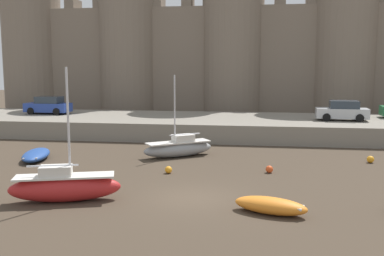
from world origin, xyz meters
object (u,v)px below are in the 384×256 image
Objects in this scene: sailboat_foreground_centre at (179,148)px; mooring_buoy_near_shore at (370,159)px; mooring_buoy_mid_mud at (168,170)px; mooring_buoy_off_centre at (269,169)px; car_quay_west at (342,111)px; car_quay_centre_east at (48,105)px; sailboat_near_channel_right at (65,186)px; rowboat_midflat_centre at (36,155)px; rowboat_midflat_right at (271,205)px.

sailboat_foreground_centre is 12.02m from mooring_buoy_near_shore.
mooring_buoy_mid_mud is (0.24, -4.58, -0.39)m from sailboat_foreground_centre.
sailboat_foreground_centre reaches higher than mooring_buoy_off_centre.
mooring_buoy_near_shore reaches higher than mooring_buoy_off_centre.
car_quay_west reaches higher than mooring_buoy_near_shore.
mooring_buoy_off_centre is at bearing -35.51° from car_quay_centre_east.
sailboat_near_channel_right is 9.79m from rowboat_midflat_centre.
sailboat_near_channel_right reaches higher than mooring_buoy_near_shore.
sailboat_near_channel_right reaches higher than rowboat_midflat_right.
sailboat_foreground_centre is 15.24m from car_quay_west.
rowboat_midflat_centre is 20.93m from mooring_buoy_near_shore.
sailboat_foreground_centre is 13.27× the size of mooring_buoy_mid_mud.
sailboat_near_channel_right is 11.26m from mooring_buoy_off_centre.
mooring_buoy_mid_mud is at bearing -14.49° from rowboat_midflat_centre.
sailboat_foreground_centre is at bearing 72.34° from sailboat_near_channel_right.
mooring_buoy_off_centre is 14.52m from car_quay_west.
sailboat_near_channel_right is at bearing -127.78° from car_quay_west.
rowboat_midflat_centre reaches higher than mooring_buoy_mid_mud.
sailboat_foreground_centre reaches higher than rowboat_midflat_right.
mooring_buoy_mid_mud is (9.04, -2.34, -0.12)m from rowboat_midflat_centre.
mooring_buoy_near_shore is (6.22, 3.53, 0.01)m from mooring_buoy_off_centre.
mooring_buoy_off_centre is at bearing 36.22° from sailboat_near_channel_right.
rowboat_midflat_right reaches higher than mooring_buoy_near_shore.
mooring_buoy_mid_mud is at bearing -170.70° from mooring_buoy_off_centre.
sailboat_near_channel_right is 14.24× the size of mooring_buoy_off_centre.
car_quay_west reaches higher than mooring_buoy_mid_mud.
car_quay_centre_east is at bearing 143.26° from sailboat_foreground_centre.
rowboat_midflat_right reaches higher than rowboat_midflat_centre.
mooring_buoy_mid_mud is at bearing -130.08° from car_quay_west.
mooring_buoy_near_shore is (20.82, 2.10, -0.11)m from rowboat_midflat_centre.
mooring_buoy_mid_mud is (-5.43, 6.10, -0.15)m from rowboat_midflat_right.
rowboat_midflat_right is at bearing -30.22° from rowboat_midflat_centre.
car_quay_centre_east is (-14.34, 15.11, 2.04)m from mooring_buoy_mid_mud.
sailboat_near_channel_right reaches higher than rowboat_midflat_centre.
car_quay_centre_east is at bearing 133.00° from rowboat_midflat_right.
rowboat_midflat_right is at bearing -107.41° from car_quay_west.
rowboat_midflat_centre is 14.67m from mooring_buoy_off_centre.
mooring_buoy_near_shore is at bearing -22.23° from car_quay_centre_east.
mooring_buoy_off_centre is 0.10× the size of car_quay_west.
mooring_buoy_off_centre is at bearing -150.47° from mooring_buoy_near_shore.
rowboat_midflat_centre is 9.33× the size of mooring_buoy_near_shore.
mooring_buoy_mid_mud is 0.10× the size of car_quay_centre_east.
mooring_buoy_mid_mud is at bearing 58.47° from sailboat_near_channel_right.
rowboat_midflat_right is at bearing -2.31° from sailboat_near_channel_right.
rowboat_midflat_right is 0.77× the size of car_quay_west.
car_quay_centre_east is 26.07m from car_quay_west.
sailboat_foreground_centre is 1.28× the size of car_quay_centre_east.
rowboat_midflat_centre is at bearing 174.42° from mooring_buoy_off_centre.
car_quay_centre_east is at bearing 177.36° from car_quay_west.
mooring_buoy_near_shore is (6.34, 10.53, -0.14)m from rowboat_midflat_right.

